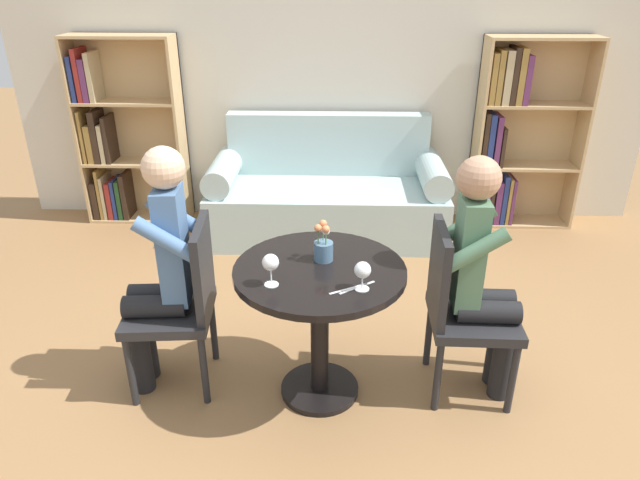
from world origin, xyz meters
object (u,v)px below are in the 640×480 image
at_px(bookshelf_left, 120,138).
at_px(wine_glass_right, 363,271).
at_px(person_left, 160,269).
at_px(couch, 327,197).
at_px(wine_glass_left, 271,264).
at_px(chair_left, 183,300).
at_px(flower_vase, 323,247).
at_px(bookshelf_right, 513,137).
at_px(chair_right, 460,305).
at_px(person_right, 483,276).

xyz_separation_m(bookshelf_left, wine_glass_right, (1.92, -2.43, 0.11)).
bearing_deg(person_left, couch, 153.75).
xyz_separation_m(person_left, wine_glass_left, (0.57, -0.22, 0.16)).
bearing_deg(chair_left, wine_glass_right, 69.34).
bearing_deg(flower_vase, bookshelf_right, 55.54).
height_order(bookshelf_left, chair_right, bookshelf_left).
xyz_separation_m(bookshelf_right, person_left, (-2.27, -2.17, -0.07)).
height_order(couch, person_left, person_left).
height_order(bookshelf_right, wine_glass_right, bookshelf_right).
xyz_separation_m(chair_left, person_right, (1.46, -0.01, 0.17)).
bearing_deg(wine_glass_left, person_left, 158.53).
height_order(couch, chair_right, couch).
distance_m(bookshelf_left, chair_right, 3.26).
distance_m(bookshelf_right, chair_left, 3.08).
distance_m(couch, wine_glass_right, 2.22).
height_order(couch, bookshelf_left, bookshelf_left).
xyz_separation_m(bookshelf_left, person_left, (0.96, -2.18, -0.03)).
xyz_separation_m(bookshelf_right, chair_right, (-0.81, -2.17, -0.25)).
height_order(person_right, flower_vase, person_right).
relative_size(bookshelf_right, flower_vase, 7.76).
height_order(wine_glass_left, flower_vase, flower_vase).
relative_size(bookshelf_left, flower_vase, 7.76).
bearing_deg(bookshelf_right, flower_vase, -124.46).
height_order(bookshelf_right, chair_left, bookshelf_right).
xyz_separation_m(person_right, flower_vase, (-0.76, 0.02, 0.13)).
distance_m(couch, bookshelf_right, 1.58).
bearing_deg(person_right, bookshelf_right, -17.09).
xyz_separation_m(couch, chair_left, (-0.68, -1.90, 0.18)).
relative_size(chair_left, wine_glass_left, 6.01).
height_order(bookshelf_left, flower_vase, bookshelf_left).
bearing_deg(bookshelf_left, chair_right, -42.07).
bearing_deg(bookshelf_left, chair_left, -64.30).
distance_m(chair_right, flower_vase, 0.73).
distance_m(bookshelf_right, flower_vase, 2.61).
xyz_separation_m(bookshelf_right, wine_glass_left, (-1.70, -2.40, 0.09)).
height_order(bookshelf_right, person_left, bookshelf_right).
bearing_deg(bookshelf_right, chair_left, -135.18).
height_order(person_right, wine_glass_right, person_right).
bearing_deg(wine_glass_right, chair_right, 26.64).
bearing_deg(chair_right, flower_vase, 89.59).
xyz_separation_m(chair_right, wine_glass_right, (-0.49, -0.25, 0.32)).
bearing_deg(chair_left, wine_glass_left, 59.70).
height_order(person_right, wine_glass_left, person_right).
relative_size(bookshelf_right, chair_right, 1.69).
xyz_separation_m(bookshelf_right, flower_vase, (-1.48, -2.15, 0.05)).
height_order(bookshelf_right, person_right, bookshelf_right).
bearing_deg(chair_left, flower_vase, 86.56).
bearing_deg(wine_glass_left, bookshelf_left, 122.35).
xyz_separation_m(couch, chair_right, (0.68, -1.91, 0.18)).
relative_size(person_right, wine_glass_left, 8.36).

